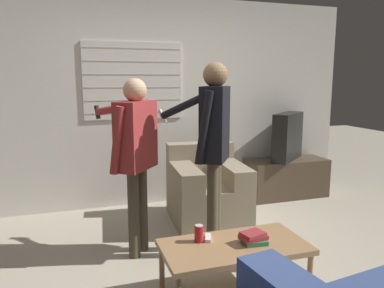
{
  "coord_description": "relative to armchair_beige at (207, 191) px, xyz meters",
  "views": [
    {
      "loc": [
        -0.99,
        -2.55,
        1.56
      ],
      "look_at": [
        0.01,
        0.55,
        1.0
      ],
      "focal_mm": 35.0,
      "sensor_mm": 36.0,
      "label": 1
    }
  ],
  "objects": [
    {
      "name": "tv",
      "position": [
        1.32,
        0.5,
        0.48
      ],
      "size": [
        0.65,
        0.59,
        0.62
      ],
      "rotation": [
        0.0,
        0.0,
        3.84
      ],
      "color": "black",
      "rests_on": "tv_stand"
    },
    {
      "name": "coffee_table",
      "position": [
        -0.32,
        -1.46,
        0.02
      ],
      "size": [
        1.05,
        0.53,
        0.4
      ],
      "color": "#9E754C",
      "rests_on": "ground_plane"
    },
    {
      "name": "floor_fan",
      "position": [
        0.43,
        0.43,
        -0.15
      ],
      "size": [
        0.32,
        0.2,
        0.4
      ],
      "color": "#A8A8AD",
      "rests_on": "ground_plane"
    },
    {
      "name": "soda_can",
      "position": [
        -0.55,
        -1.34,
        0.12
      ],
      "size": [
        0.07,
        0.07,
        0.13
      ],
      "color": "red",
      "rests_on": "coffee_table"
    },
    {
      "name": "person_left_standing",
      "position": [
        -0.87,
        -0.57,
        0.66
      ],
      "size": [
        0.53,
        0.8,
        1.57
      ],
      "rotation": [
        0.0,
        0.0,
        0.89
      ],
      "color": "#4C4233",
      "rests_on": "ground_plane"
    },
    {
      "name": "book_stack",
      "position": [
        -0.19,
        -1.49,
        0.1
      ],
      "size": [
        0.2,
        0.16,
        0.09
      ],
      "color": "#33754C",
      "rests_on": "coffee_table"
    },
    {
      "name": "person_right_standing",
      "position": [
        -0.22,
        -0.75,
        0.74
      ],
      "size": [
        0.58,
        0.74,
        1.71
      ],
      "rotation": [
        0.0,
        0.0,
        0.99
      ],
      "color": "#4C4233",
      "rests_on": "ground_plane"
    },
    {
      "name": "spare_remote",
      "position": [
        -0.47,
        -1.32,
        0.07
      ],
      "size": [
        0.08,
        0.14,
        0.02
      ],
      "rotation": [
        0.0,
        0.0,
        -0.38
      ],
      "color": "white",
      "rests_on": "coffee_table"
    },
    {
      "name": "wall_back",
      "position": [
        -0.4,
        0.82,
        0.94
      ],
      "size": [
        5.2,
        0.08,
        2.55
      ],
      "color": "silver",
      "rests_on": "ground_plane"
    },
    {
      "name": "armchair_beige",
      "position": [
        0.0,
        0.0,
        0.0
      ],
      "size": [
        0.84,
        0.95,
        0.83
      ],
      "rotation": [
        0.0,
        0.0,
        3.07
      ],
      "color": "gray",
      "rests_on": "ground_plane"
    },
    {
      "name": "ground_plane",
      "position": [
        -0.4,
        -1.21,
        -0.34
      ],
      "size": [
        16.0,
        16.0,
        0.0
      ],
      "primitive_type": "plane",
      "color": "#B2A893"
    },
    {
      "name": "tv_stand",
      "position": [
        1.32,
        0.49,
        -0.09
      ],
      "size": [
        1.08,
        0.45,
        0.51
      ],
      "color": "#4C3D2D",
      "rests_on": "ground_plane"
    }
  ]
}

